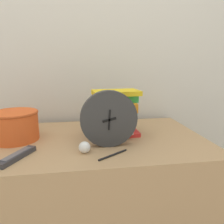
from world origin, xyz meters
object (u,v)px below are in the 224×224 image
crumpled_paper_ball (85,147)px  pen (113,155)px  desk_clock (109,119)px  book_stack (113,113)px  tv_remote (17,156)px  basket (15,125)px

crumpled_paper_ball → pen: 0.12m
desk_clock → book_stack: bearing=73.8°
crumpled_paper_ball → pen: (0.11, -0.05, -0.02)m
book_stack → crumpled_paper_ball: (-0.16, -0.22, -0.09)m
tv_remote → crumpled_paper_ball: 0.27m
book_stack → crumpled_paper_ball: bearing=-126.0°
book_stack → tv_remote: 0.49m
tv_remote → desk_clock: bearing=11.6°
basket → pen: 0.51m
desk_clock → book_stack: 0.16m
crumpled_paper_ball → pen: size_ratio=0.37×
book_stack → basket: size_ratio=1.17×
tv_remote → pen: size_ratio=1.40×
tv_remote → pen: bearing=-4.7°
desk_clock → tv_remote: size_ratio=1.39×
book_stack → desk_clock: bearing=-106.2°
book_stack → tv_remote: (-0.42, -0.23, -0.10)m
book_stack → pen: size_ratio=2.01×
basket → crumpled_paper_ball: size_ratio=4.59×
desk_clock → crumpled_paper_ball: desk_clock is taller
book_stack → tv_remote: book_stack is taller
book_stack → crumpled_paper_ball: 0.28m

